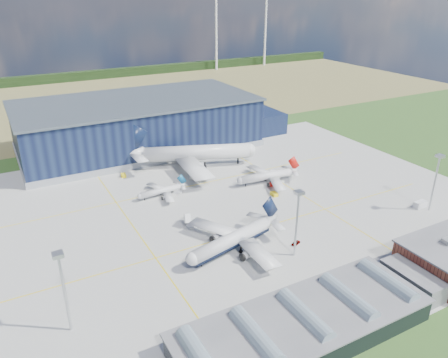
# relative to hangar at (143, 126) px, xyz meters

# --- Properties ---
(ground) EXTENTS (600.00, 600.00, 0.00)m
(ground) POSITION_rel_hangar_xyz_m (-2.81, -94.80, -11.62)
(ground) COLOR #355A22
(ground) RESTS_ON ground
(apron) EXTENTS (220.00, 160.00, 0.08)m
(apron) POSITION_rel_hangar_xyz_m (-2.81, -84.80, -11.59)
(apron) COLOR #A5A6A0
(apron) RESTS_ON ground
(farmland) EXTENTS (600.00, 220.00, 0.01)m
(farmland) POSITION_rel_hangar_xyz_m (-2.81, 125.20, -11.62)
(farmland) COLOR olive
(farmland) RESTS_ON ground
(treeline) EXTENTS (600.00, 8.00, 8.00)m
(treeline) POSITION_rel_hangar_xyz_m (-2.81, 205.20, -7.62)
(treeline) COLOR black
(treeline) RESTS_ON ground
(hangar) EXTENTS (145.00, 62.00, 26.10)m
(hangar) POSITION_rel_hangar_xyz_m (0.00, 0.00, 0.00)
(hangar) COLOR #0F1733
(hangar) RESTS_ON ground
(glass_concourse) EXTENTS (78.00, 23.00, 8.60)m
(glass_concourse) POSITION_rel_hangar_xyz_m (-9.26, -154.80, -7.93)
(glass_concourse) COLOR black
(glass_concourse) RESTS_ON ground
(light_mast_west) EXTENTS (2.60, 2.60, 23.00)m
(light_mast_west) POSITION_rel_hangar_xyz_m (-62.81, -124.80, 3.82)
(light_mast_west) COLOR #B3B6BA
(light_mast_west) RESTS_ON ground
(light_mast_center) EXTENTS (2.60, 2.60, 23.00)m
(light_mast_center) POSITION_rel_hangar_xyz_m (7.19, -124.80, 3.82)
(light_mast_center) COLOR #B3B6BA
(light_mast_center) RESTS_ON ground
(light_mast_east) EXTENTS (2.60, 2.60, 23.00)m
(light_mast_east) POSITION_rel_hangar_xyz_m (72.19, -124.80, 3.82)
(light_mast_east) COLOR #B3B6BA
(light_mast_east) RESTS_ON ground
(airliner_navy) EXTENTS (49.79, 49.12, 13.50)m
(airliner_navy) POSITION_rel_hangar_xyz_m (-9.29, -112.93, -4.86)
(airliner_navy) COLOR silver
(airliner_navy) RESTS_ON ground
(airliner_red) EXTENTS (34.58, 33.97, 10.30)m
(airliner_red) POSITION_rel_hangar_xyz_m (30.83, -72.80, -6.47)
(airliner_red) COLOR silver
(airliner_red) RESTS_ON ground
(airliner_widebody) EXTENTS (83.82, 83.01, 21.25)m
(airliner_widebody) POSITION_rel_hangar_xyz_m (12.53, -39.80, -0.99)
(airliner_widebody) COLOR silver
(airliner_widebody) RESTS_ON ground
(airliner_regional) EXTENTS (24.23, 23.77, 7.44)m
(airliner_regional) POSITION_rel_hangar_xyz_m (-14.94, -63.16, -7.90)
(airliner_regional) COLOR silver
(airliner_regional) RESTS_ON ground
(gse_tug_b) EXTENTS (2.44, 3.47, 1.45)m
(gse_tug_b) POSITION_rel_hangar_xyz_m (26.67, -85.28, -10.89)
(gse_tug_b) COLOR yellow
(gse_tug_b) RESTS_ON ground
(gse_van_b) EXTENTS (4.69, 4.65, 2.08)m
(gse_van_b) POSITION_rel_hangar_xyz_m (39.59, -67.38, -10.58)
(gse_van_b) COLOR white
(gse_van_b) RESTS_ON ground
(gse_tug_c) EXTENTS (2.46, 3.55, 1.45)m
(gse_tug_c) POSITION_rel_hangar_xyz_m (-22.52, -35.88, -10.89)
(gse_tug_c) COLOR yellow
(gse_tug_c) RESTS_ON ground
(gse_cart_b) EXTENTS (3.94, 3.65, 1.42)m
(gse_cart_b) POSITION_rel_hangar_xyz_m (-7.12, -63.12, -10.91)
(gse_cart_b) COLOR white
(gse_cart_b) RESTS_ON ground
(gse_van_c) EXTENTS (5.51, 2.80, 2.60)m
(gse_van_c) POSITION_rel_hangar_xyz_m (71.04, -121.50, -10.31)
(gse_van_c) COLOR white
(gse_van_c) RESTS_ON ground
(airstair) EXTENTS (3.51, 5.64, 3.37)m
(airstair) POSITION_rel_hangar_xyz_m (-15.00, -90.20, -9.93)
(airstair) COLOR white
(airstair) RESTS_ON ground
(car_a) EXTENTS (4.02, 2.73, 1.27)m
(car_a) POSITION_rel_hangar_xyz_m (11.69, -119.83, -10.98)
(car_a) COLOR #99999E
(car_a) RESTS_ON ground
(car_b) EXTENTS (3.31, 1.19, 1.09)m
(car_b) POSITION_rel_hangar_xyz_m (47.64, -142.80, -11.07)
(car_b) COLOR #99999E
(car_b) RESTS_ON ground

